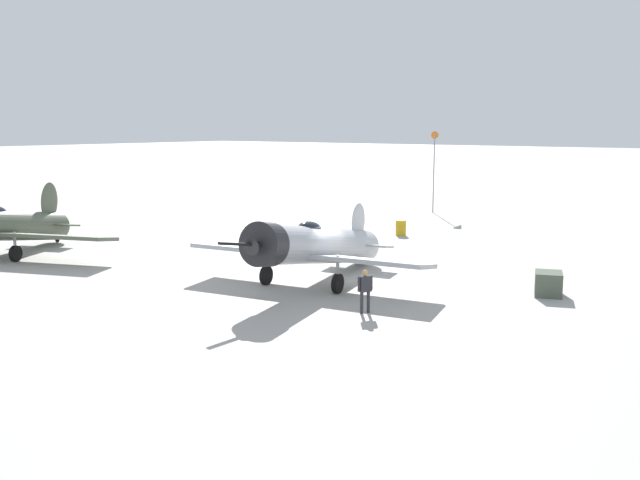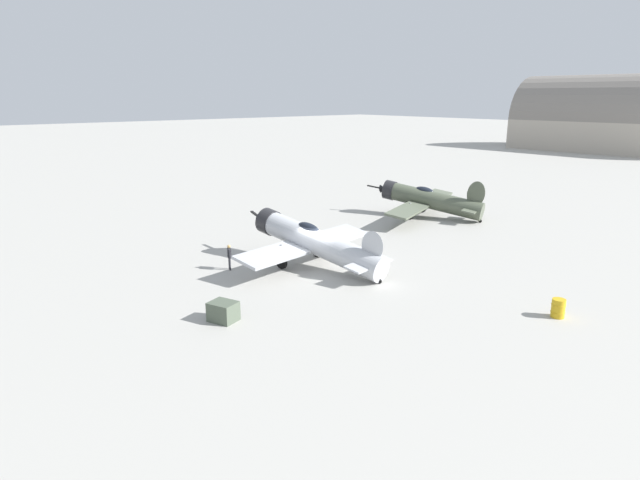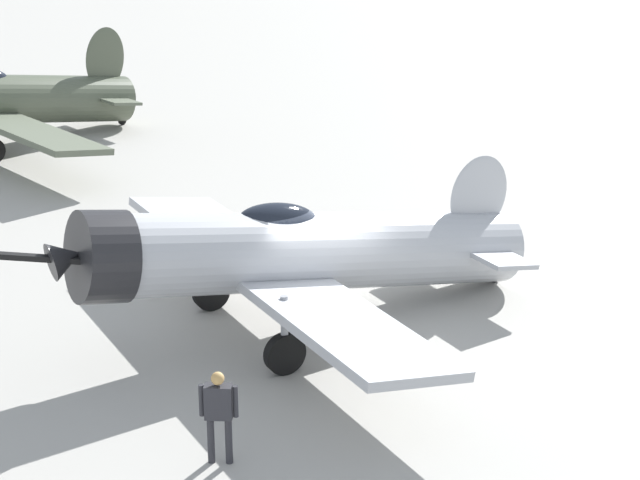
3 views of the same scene
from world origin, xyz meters
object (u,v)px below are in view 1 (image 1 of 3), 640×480
(fuel_drum, at_px, (401,228))
(windsock_mast, at_px, (437,138))
(airplane_mid_apron, at_px, (0,226))
(equipment_crate, at_px, (548,284))
(airplane_foreground, at_px, (314,246))
(ground_crew_mechanic, at_px, (365,287))

(fuel_drum, distance_m, windsock_mast, 13.93)
(airplane_mid_apron, bearing_deg, equipment_crate, 86.97)
(windsock_mast, bearing_deg, airplane_foreground, 16.69)
(ground_crew_mechanic, distance_m, equipment_crate, 7.94)
(equipment_crate, relative_size, fuel_drum, 1.66)
(equipment_crate, height_order, windsock_mast, windsock_mast)
(airplane_mid_apron, relative_size, ground_crew_mechanic, 8.22)
(equipment_crate, xyz_separation_m, fuel_drum, (-10.15, -12.59, -0.00))
(windsock_mast, bearing_deg, equipment_crate, 36.54)
(airplane_foreground, bearing_deg, fuel_drum, -173.39)
(ground_crew_mechanic, bearing_deg, fuel_drum, 140.64)
(airplane_foreground, xyz_separation_m, equipment_crate, (-3.77, 8.76, -1.14))
(equipment_crate, bearing_deg, fuel_drum, -128.89)
(airplane_foreground, height_order, windsock_mast, windsock_mast)
(airplane_mid_apron, distance_m, windsock_mast, 32.21)
(ground_crew_mechanic, xyz_separation_m, fuel_drum, (-16.77, -8.23, -0.50))
(airplane_foreground, height_order, ground_crew_mechanic, airplane_foreground)
(fuel_drum, height_order, windsock_mast, windsock_mast)
(ground_crew_mechanic, xyz_separation_m, equipment_crate, (-6.62, 4.36, -0.49))
(airplane_foreground, relative_size, ground_crew_mechanic, 7.26)
(ground_crew_mechanic, height_order, windsock_mast, windsock_mast)
(ground_crew_mechanic, relative_size, windsock_mast, 0.26)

